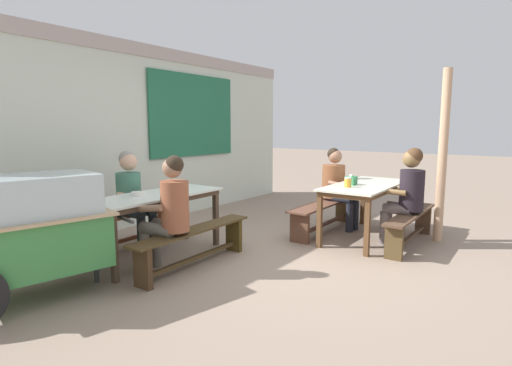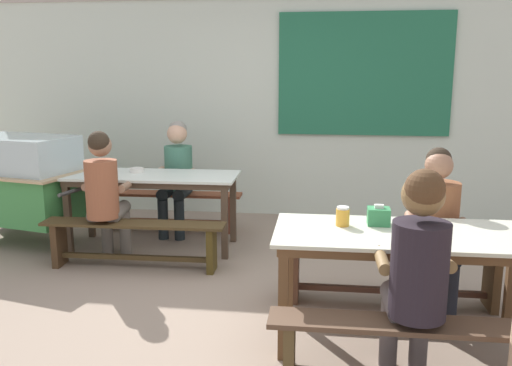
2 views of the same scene
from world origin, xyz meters
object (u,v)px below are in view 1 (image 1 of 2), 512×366
Objects in this scene: bench_near_front at (410,223)px; wooden_support_post at (442,157)px; bench_near_back at (324,212)px; person_right_near_table at (337,183)px; tissue_box at (351,180)px; dining_table_far at (155,201)px; bench_far_back at (123,226)px; person_center_facing at (132,193)px; condiment_jar at (348,182)px; person_near_front at (407,190)px; food_cart at (31,227)px; person_left_back_turned at (169,208)px; bench_far_front at (194,242)px; dining_table_near at (366,190)px; soup_bowl at (137,194)px.

bench_near_front is 0.73× the size of wooden_support_post.
person_right_near_table is at bearing -11.44° from bench_near_back.
tissue_box is (-0.46, -0.41, 0.12)m from person_right_near_table.
dining_table_far is 1.04× the size of bench_near_front.
bench_near_front is at bearing -52.19° from bench_far_back.
condiment_jar is at bearing -51.06° from person_center_facing.
person_near_front is at bearing -105.55° from person_right_near_table.
food_cart is at bearing 148.17° from person_near_front.
person_right_near_table is 2.89m from person_left_back_turned.
bench_far_front is 1.31× the size of person_near_front.
condiment_jar is (-0.24, -0.05, 0.00)m from tissue_box.
wooden_support_post reaches higher than person_near_front.
person_left_back_turned is (-0.27, -0.55, 0.02)m from dining_table_far.
tissue_box is (-0.17, 0.15, 0.14)m from dining_table_near.
tissue_box is 1.23m from wooden_support_post.
wooden_support_post reaches higher than tissue_box.
dining_table_far is 0.73m from bench_far_front.
dining_table_near is at bearing -89.38° from bench_near_back.
soup_bowl is (1.23, 0.08, 0.13)m from food_cart.
tissue_box is at bearing -45.97° from bench_far_back.
condiment_jar is (-0.70, -0.47, 0.13)m from person_right_near_table.
tissue_box is at bearing 121.10° from wooden_support_post.
person_center_facing is at bearing 142.68° from bench_near_back.
soup_bowl is (-0.18, 0.08, 0.10)m from dining_table_far.
bench_far_back is 1.26m from person_left_back_turned.
condiment_jar is at bearing -167.33° from tissue_box.
dining_table_near is at bearing -12.79° from condiment_jar.
person_near_front is 1.03× the size of person_center_facing.
dining_table_far is 12.52× the size of soup_bowl.
bench_near_back is 11.83× the size of tissue_box.
person_right_near_table reaches higher than bench_near_back.
person_center_facing is at bearing 129.76° from wooden_support_post.
dining_table_far is 2.80m from person_right_near_table.
dining_table_far is 1.03× the size of bench_far_front.
person_right_near_table is (0.29, -0.06, 0.40)m from bench_near_back.
person_near_front is (-0.03, -0.56, 0.05)m from dining_table_near.
food_cart is (-3.68, 1.71, -0.03)m from dining_table_near.
soup_bowl is (-0.17, -0.54, 0.49)m from bench_far_back.
person_center_facing is 4.10m from wooden_support_post.
person_near_front is 9.87× the size of condiment_jar.
soup_bowl is at bearing -121.22° from person_center_facing.
dining_table_near is 0.73m from bench_near_back.
person_left_back_turned reaches higher than dining_table_near.
wooden_support_post is (2.73, -3.20, 0.86)m from bench_far_back.
condiment_jar is (-0.39, 0.65, 0.09)m from person_near_front.
person_near_front is at bearing -34.49° from person_left_back_turned.
dining_table_far is at bearing 134.29° from bench_near_front.
condiment_jar reaches higher than dining_table_near.
bench_near_front is (2.29, -2.95, 0.00)m from bench_far_back.
person_center_facing is 0.54× the size of wooden_support_post.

